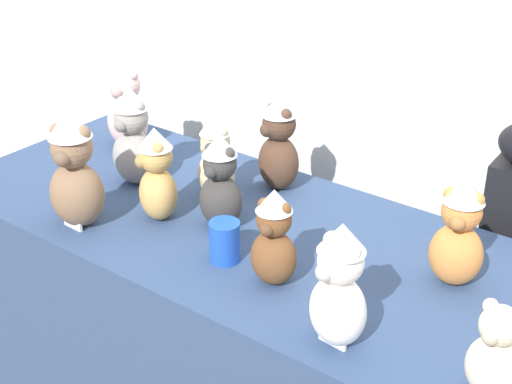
% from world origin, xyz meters
% --- Properties ---
extents(display_table, '(1.95, 0.77, 0.72)m').
position_xyz_m(display_table, '(0.00, 0.25, 0.36)').
color(display_table, navy).
rests_on(display_table, ground_plane).
extents(teddy_bear_ash, '(0.15, 0.13, 0.31)m').
position_xyz_m(teddy_bear_ash, '(-0.48, 0.27, 0.87)').
color(teddy_bear_ash, gray).
rests_on(teddy_bear_ash, display_table).
extents(teddy_bear_cream, '(0.12, 0.11, 0.22)m').
position_xyz_m(teddy_bear_cream, '(0.76, 0.01, 0.82)').
color(teddy_bear_cream, beige).
rests_on(teddy_bear_cream, display_table).
extents(teddy_bear_sand, '(0.13, 0.11, 0.26)m').
position_xyz_m(teddy_bear_sand, '(-0.21, 0.34, 0.84)').
color(teddy_bear_sand, '#CCB78E').
rests_on(teddy_bear_sand, display_table).
extents(teddy_bear_charcoal, '(0.13, 0.12, 0.28)m').
position_xyz_m(teddy_bear_charcoal, '(-0.09, 0.21, 0.85)').
color(teddy_bear_charcoal, '#383533').
rests_on(teddy_bear_charcoal, display_table).
extents(teddy_bear_ginger, '(0.15, 0.13, 0.29)m').
position_xyz_m(teddy_bear_ginger, '(0.54, 0.34, 0.86)').
color(teddy_bear_ginger, '#D17F3D').
rests_on(teddy_bear_ginger, display_table).
extents(teddy_bear_blush, '(0.17, 0.15, 0.28)m').
position_xyz_m(teddy_bear_blush, '(-0.70, 0.45, 0.85)').
color(teddy_bear_blush, beige).
rests_on(teddy_bear_blush, display_table).
extents(teddy_bear_snow, '(0.16, 0.15, 0.30)m').
position_xyz_m(teddy_bear_snow, '(0.43, -0.03, 0.86)').
color(teddy_bear_snow, white).
rests_on(teddy_bear_snow, display_table).
extents(teddy_bear_mocha, '(0.19, 0.17, 0.34)m').
position_xyz_m(teddy_bear_mocha, '(-0.41, -0.02, 0.88)').
color(teddy_bear_mocha, '#7F6047').
rests_on(teddy_bear_mocha, display_table).
extents(teddy_bear_chestnut, '(0.13, 0.12, 0.26)m').
position_xyz_m(teddy_bear_chestnut, '(0.19, 0.07, 0.84)').
color(teddy_bear_chestnut, brown).
rests_on(teddy_bear_chestnut, display_table).
extents(teddy_bear_cocoa, '(0.17, 0.16, 0.30)m').
position_xyz_m(teddy_bear_cocoa, '(-0.10, 0.50, 0.86)').
color(teddy_bear_cocoa, '#4C3323').
rests_on(teddy_bear_cocoa, display_table).
extents(teddy_bear_honey, '(0.16, 0.16, 0.28)m').
position_xyz_m(teddy_bear_honey, '(-0.26, 0.14, 0.85)').
color(teddy_bear_honey, tan).
rests_on(teddy_bear_honey, display_table).
extents(party_cup_blue, '(0.08, 0.08, 0.11)m').
position_xyz_m(party_cup_blue, '(0.03, 0.08, 0.77)').
color(party_cup_blue, blue).
rests_on(party_cup_blue, display_table).
extents(name_card_front_left, '(0.07, 0.01, 0.05)m').
position_xyz_m(name_card_front_left, '(-0.41, -0.04, 0.74)').
color(name_card_front_left, white).
rests_on(name_card_front_left, display_table).
extents(name_card_front_middle, '(0.07, 0.01, 0.05)m').
position_xyz_m(name_card_front_middle, '(0.43, -0.04, 0.74)').
color(name_card_front_middle, white).
rests_on(name_card_front_middle, display_table).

